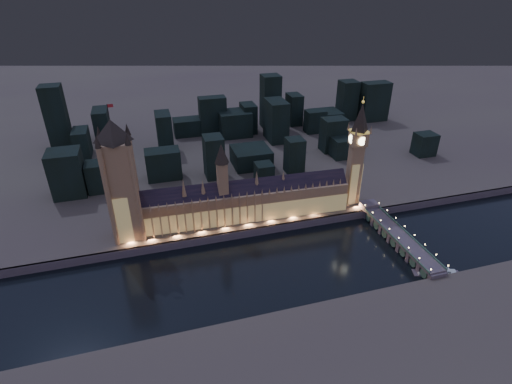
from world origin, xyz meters
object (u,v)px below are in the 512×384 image
object	(u,v)px
victoria_tower	(120,176)
elizabeth_tower	(357,146)
palace_of_westminster	(244,201)
river_boat	(437,272)
westminster_bridge	(396,236)

from	to	relation	value
victoria_tower	elizabeth_tower	xyz separation A→B (m)	(218.00, 0.00, 1.30)
palace_of_westminster	elizabeth_tower	xyz separation A→B (m)	(113.21, 0.19, 42.29)
palace_of_westminster	elizabeth_tower	world-z (taller)	elizabeth_tower
palace_of_westminster	victoria_tower	bearing A→B (deg)	179.90
palace_of_westminster	river_boat	distance (m)	175.78
victoria_tower	westminster_bridge	world-z (taller)	victoria_tower
palace_of_westminster	victoria_tower	world-z (taller)	victoria_tower
victoria_tower	elizabeth_tower	world-z (taller)	victoria_tower
palace_of_westminster	westminster_bridge	bearing A→B (deg)	-27.57
elizabeth_tower	river_boat	bearing A→B (deg)	-80.42
elizabeth_tower	westminster_bridge	bearing A→B (deg)	-79.90
victoria_tower	westminster_bridge	distance (m)	246.54
westminster_bridge	river_boat	world-z (taller)	westminster_bridge
river_boat	victoria_tower	bearing A→B (deg)	154.47
elizabeth_tower	westminster_bridge	size ratio (longest dim) A/B	0.96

